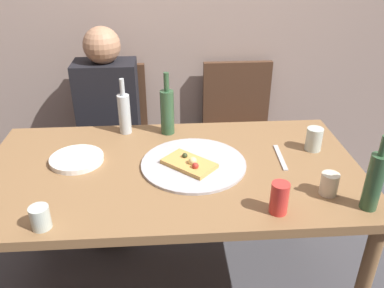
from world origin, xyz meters
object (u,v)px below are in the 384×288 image
at_px(table_knife, 280,157).
at_px(guest_in_sweater, 107,121).
at_px(pizza_tray, 194,164).
at_px(soda_can, 279,198).
at_px(wine_glass, 314,139).
at_px(beer_bottle, 374,181).
at_px(water_bottle, 124,113).
at_px(wine_bottle, 167,111).
at_px(plate_stack, 77,159).
at_px(pizza_slice_last, 190,163).
at_px(chair_left, 112,129).
at_px(tumbler_far, 40,218).
at_px(dining_table, 172,181).
at_px(tumbler_near, 329,184).
at_px(chair_right, 238,125).

relative_size(table_knife, guest_in_sweater, 0.19).
distance_m(pizza_tray, soda_can, 0.45).
xyz_separation_m(pizza_tray, wine_glass, (0.56, 0.10, 0.05)).
xyz_separation_m(beer_bottle, water_bottle, (-0.94, 0.69, -0.01)).
height_order(pizza_tray, beer_bottle, beer_bottle).
bearing_deg(pizza_tray, soda_can, -50.95).
bearing_deg(soda_can, guest_in_sweater, 126.04).
xyz_separation_m(wine_bottle, water_bottle, (-0.21, 0.02, -0.01)).
bearing_deg(water_bottle, soda_can, -48.92).
height_order(beer_bottle, plate_stack, beer_bottle).
height_order(water_bottle, guest_in_sweater, guest_in_sweater).
distance_m(pizza_slice_last, chair_left, 0.98).
bearing_deg(soda_can, tumbler_far, -178.10).
height_order(dining_table, chair_left, chair_left).
relative_size(beer_bottle, table_knife, 1.35).
xyz_separation_m(dining_table, tumbler_near, (0.60, -0.24, 0.12)).
distance_m(pizza_slice_last, plate_stack, 0.50).
distance_m(chair_left, guest_in_sweater, 0.20).
bearing_deg(chair_left, water_bottle, 106.32).
xyz_separation_m(pizza_slice_last, beer_bottle, (0.64, -0.32, 0.09)).
bearing_deg(guest_in_sweater, soda_can, 126.04).
bearing_deg(guest_in_sweater, tumbler_near, 136.34).
distance_m(dining_table, guest_in_sweater, 0.77).
bearing_deg(chair_left, wine_bottle, 125.19).
distance_m(water_bottle, tumbler_far, 0.75).
distance_m(beer_bottle, plate_stack, 1.21).
bearing_deg(wine_glass, guest_in_sweater, 150.85).
xyz_separation_m(pizza_tray, chair_right, (0.35, 0.82, -0.22)).
relative_size(water_bottle, guest_in_sweater, 0.24).
relative_size(beer_bottle, water_bottle, 1.05).
height_order(dining_table, table_knife, table_knife).
height_order(wine_bottle, guest_in_sweater, guest_in_sweater).
xyz_separation_m(dining_table, beer_bottle, (0.71, -0.33, 0.19)).
xyz_separation_m(tumbler_near, tumbler_far, (-1.05, -0.13, -0.00)).
bearing_deg(chair_right, pizza_tray, 66.89).
relative_size(beer_bottle, soda_can, 2.43).
xyz_separation_m(soda_can, plate_stack, (-0.79, 0.41, -0.05)).
xyz_separation_m(pizza_tray, table_knife, (0.39, 0.03, -0.00)).
distance_m(water_bottle, chair_right, 0.89).
relative_size(pizza_tray, pizza_slice_last, 1.83).
bearing_deg(dining_table, water_bottle, 122.45).
xyz_separation_m(water_bottle, wine_glass, (0.88, -0.24, -0.05)).
height_order(wine_bottle, chair_left, wine_bottle).
xyz_separation_m(chair_left, chair_right, (0.81, 0.00, 0.00)).
bearing_deg(pizza_slice_last, plate_stack, 169.75).
height_order(wine_glass, chair_left, chair_left).
height_order(pizza_tray, water_bottle, water_bottle).
relative_size(pizza_tray, beer_bottle, 1.54).
bearing_deg(water_bottle, wine_glass, -15.27).
distance_m(beer_bottle, chair_right, 1.24).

